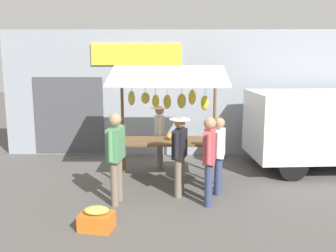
{
  "coord_description": "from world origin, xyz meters",
  "views": [
    {
      "loc": [
        -0.11,
        8.36,
        2.74
      ],
      "look_at": [
        0.0,
        0.3,
        1.25
      ],
      "focal_mm": 41.28,
      "sensor_mm": 36.0,
      "label": 1
    }
  ],
  "objects": [
    {
      "name": "ground_plane",
      "position": [
        0.0,
        0.0,
        0.0
      ],
      "size": [
        40.0,
        40.0,
        0.0
      ],
      "primitive_type": "plane",
      "color": "#514F4C"
    },
    {
      "name": "street_backdrop",
      "position": [
        0.06,
        -2.2,
        1.7
      ],
      "size": [
        9.0,
        0.3,
        3.4
      ],
      "color": "#8C939E",
      "rests_on": "ground"
    },
    {
      "name": "market_stall",
      "position": [
        -0.02,
        -0.07,
        1.55
      ],
      "size": [
        2.5,
        1.46,
        2.5
      ],
      "color": "brown",
      "rests_on": "ground"
    },
    {
      "name": "vendor_with_sunhat",
      "position": [
        0.22,
        -0.75,
        0.9
      ],
      "size": [
        0.4,
        0.67,
        1.54
      ],
      "rotation": [
        0.0,
        0.0,
        1.67
      ],
      "color": "#726656",
      "rests_on": "ground"
    },
    {
      "name": "shopper_with_shopping_bag",
      "position": [
        -0.24,
        1.08,
        0.91
      ],
      "size": [
        0.4,
        0.66,
        1.56
      ],
      "rotation": [
        0.0,
        0.0,
        -1.8
      ],
      "color": "#726656",
      "rests_on": "ground"
    },
    {
      "name": "shopper_with_ponytail",
      "position": [
        0.94,
        1.52,
        0.99
      ],
      "size": [
        0.29,
        0.71,
        1.7
      ],
      "rotation": [
        0.0,
        0.0,
        -1.72
      ],
      "color": "#726656",
      "rests_on": "ground"
    },
    {
      "name": "shopper_in_striped_shirt",
      "position": [
        -1.02,
        0.93,
        0.88
      ],
      "size": [
        0.3,
        0.66,
        1.54
      ],
      "rotation": [
        0.0,
        0.0,
        -1.76
      ],
      "color": "navy",
      "rests_on": "ground"
    },
    {
      "name": "shopper_in_grey_tee",
      "position": [
        -0.77,
        1.52,
        0.95
      ],
      "size": [
        0.28,
        0.7,
        1.64
      ],
      "rotation": [
        0.0,
        0.0,
        -1.7
      ],
      "color": "navy",
      "rests_on": "ground"
    },
    {
      "name": "parked_van",
      "position": [
        -4.03,
        -0.8,
        1.12
      ],
      "size": [
        4.52,
        2.16,
        1.88
      ],
      "rotation": [
        0.0,
        0.0,
        0.07
      ],
      "color": "silver",
      "rests_on": "ground"
    },
    {
      "name": "produce_crate_near",
      "position": [
        1.1,
        2.63,
        0.17
      ],
      "size": [
        0.58,
        0.47,
        0.38
      ],
      "color": "#D1661E",
      "rests_on": "ground"
    }
  ]
}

